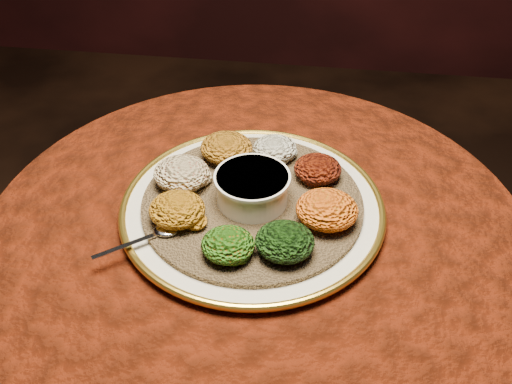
# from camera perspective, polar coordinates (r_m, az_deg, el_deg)

# --- Properties ---
(table) EXTENTS (0.96, 0.96, 0.73)m
(table) POSITION_cam_1_polar(r_m,az_deg,el_deg) (1.14, -0.02, -9.51)
(table) COLOR black
(table) RESTS_ON ground
(platter) EXTENTS (0.50, 0.50, 0.02)m
(platter) POSITION_cam_1_polar(r_m,az_deg,el_deg) (1.01, -0.36, -1.51)
(platter) COLOR beige
(platter) RESTS_ON table
(injera) EXTENTS (0.51, 0.51, 0.01)m
(injera) POSITION_cam_1_polar(r_m,az_deg,el_deg) (1.01, -0.36, -1.06)
(injera) COLOR olive
(injera) RESTS_ON platter
(stew_bowl) EXTENTS (0.13, 0.13, 0.06)m
(stew_bowl) POSITION_cam_1_polar(r_m,az_deg,el_deg) (0.98, -0.37, 0.56)
(stew_bowl) COLOR white
(stew_bowl) RESTS_ON injera
(spoon) EXTENTS (0.12, 0.09, 0.01)m
(spoon) POSITION_cam_1_polar(r_m,az_deg,el_deg) (0.95, -9.68, -4.06)
(spoon) COLOR silver
(spoon) RESTS_ON injera
(portion_ayib) EXTENTS (0.08, 0.08, 0.04)m
(portion_ayib) POSITION_cam_1_polar(r_m,az_deg,el_deg) (1.09, 1.90, 4.37)
(portion_ayib) COLOR beige
(portion_ayib) RESTS_ON injera
(portion_kitfo) EXTENTS (0.09, 0.08, 0.04)m
(portion_kitfo) POSITION_cam_1_polar(r_m,az_deg,el_deg) (1.05, 6.19, 2.32)
(portion_kitfo) COLOR black
(portion_kitfo) RESTS_ON injera
(portion_tikil) EXTENTS (0.10, 0.10, 0.05)m
(portion_tikil) POSITION_cam_1_polar(r_m,az_deg,el_deg) (0.95, 7.11, -1.76)
(portion_tikil) COLOR #C38D10
(portion_tikil) RESTS_ON injera
(portion_gomen) EXTENTS (0.09, 0.09, 0.05)m
(portion_gomen) POSITION_cam_1_polar(r_m,az_deg,el_deg) (0.90, 2.89, -4.96)
(portion_gomen) COLOR black
(portion_gomen) RESTS_ON injera
(portion_mixveg) EXTENTS (0.09, 0.08, 0.04)m
(portion_mixveg) POSITION_cam_1_polar(r_m,az_deg,el_deg) (0.90, -2.82, -5.29)
(portion_mixveg) COLOR #A8460A
(portion_mixveg) RESTS_ON injera
(portion_kik) EXTENTS (0.10, 0.09, 0.05)m
(portion_kik) POSITION_cam_1_polar(r_m,az_deg,el_deg) (0.96, -7.90, -1.75)
(portion_kik) COLOR #A55F0E
(portion_kik) RESTS_ON injera
(portion_timatim) EXTENTS (0.10, 0.10, 0.05)m
(portion_timatim) POSITION_cam_1_polar(r_m,az_deg,el_deg) (1.03, -7.44, 1.85)
(portion_timatim) COLOR maroon
(portion_timatim) RESTS_ON injera
(portion_shiro) EXTENTS (0.10, 0.09, 0.05)m
(portion_shiro) POSITION_cam_1_polar(r_m,az_deg,el_deg) (1.09, -2.98, 4.44)
(portion_shiro) COLOR #A55E13
(portion_shiro) RESTS_ON injera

